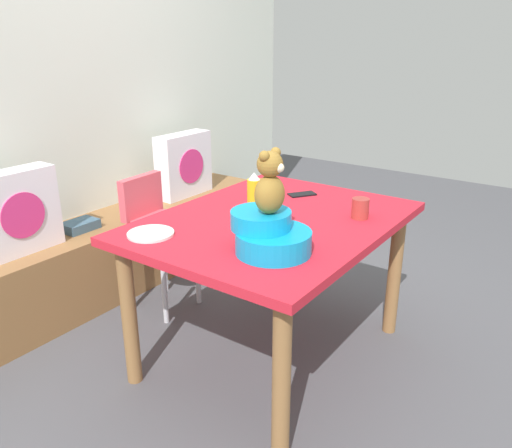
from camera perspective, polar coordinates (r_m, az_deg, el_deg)
ground_plane at (r=2.73m, az=1.77°, el=-14.17°), size 8.00×8.00×0.00m
back_wall at (r=3.34m, az=-21.02°, el=14.88°), size 4.40×0.10×2.60m
window_bench at (r=3.38m, az=-16.14°, el=-3.39°), size 2.60×0.44×0.46m
pillow_floral_left at (r=2.92m, az=-25.25°, el=1.15°), size 0.44×0.15×0.44m
pillow_floral_right at (r=3.67m, az=-8.04°, el=6.55°), size 0.44×0.15×0.44m
book_stack at (r=3.19m, az=-19.03°, el=-0.16°), size 0.20×0.14×0.05m
dining_table at (r=2.42m, az=1.93°, el=-1.53°), size 1.30×1.00×0.74m
highchair at (r=2.99m, az=-10.73°, el=-0.04°), size 0.34×0.46×0.79m
infant_seat_teal at (r=2.00m, az=1.49°, el=-1.17°), size 0.30×0.33×0.16m
teddy_bear at (r=1.93m, az=1.56°, el=4.53°), size 0.13×0.12×0.25m
ketchup_bottle at (r=2.49m, az=-0.21°, el=3.58°), size 0.07×0.07×0.18m
coffee_mug at (r=2.42m, az=11.57°, el=1.75°), size 0.12×0.08×0.09m
dinner_plate_near at (r=2.23m, az=-11.66°, el=-1.06°), size 0.20×0.20×0.01m
cell_phone at (r=2.74m, az=5.16°, el=3.32°), size 0.16×0.14×0.01m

